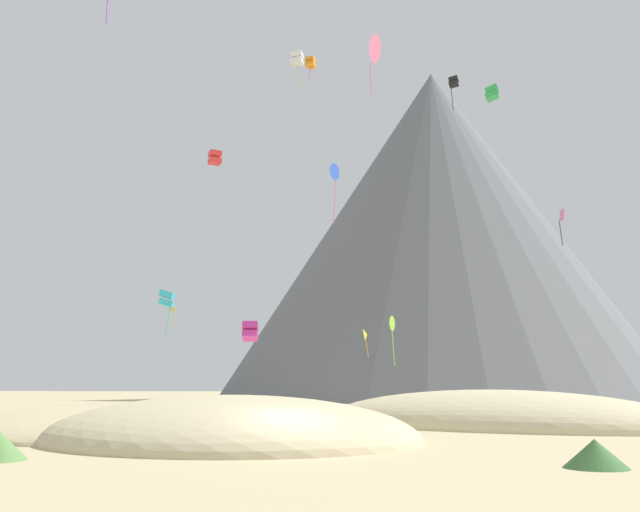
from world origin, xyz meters
name	(u,v)px	position (x,y,z in m)	size (l,w,h in m)	color
ground_plane	(293,454)	(0.00, 0.00, 0.00)	(400.00, 400.00, 0.00)	#C6B284
dune_foreground_left	(492,426)	(8.98, 17.53, 0.00)	(22.30, 11.99, 4.10)	beige
dune_foreground_right	(230,440)	(-3.57, 5.89, 0.00)	(15.50, 17.15, 3.82)	#CCBA8E
dune_midground	(83,432)	(-12.09, 10.16, 0.00)	(18.22, 15.34, 2.39)	#C6B284
bush_far_right	(595,454)	(9.21, -3.19, 0.41)	(1.87, 1.87, 0.82)	#386633
bush_far_left	(370,415)	(1.80, 23.69, 0.30)	(1.03, 1.03, 0.61)	#386633
bush_scatter_east	(482,424)	(7.89, 12.89, 0.37)	(1.57, 1.57, 0.74)	#386633
rock_massif	(430,234)	(9.80, 95.57, 27.73)	(91.09, 91.09, 56.97)	slate
kite_white_high	(297,59)	(-7.52, 53.46, 40.53)	(1.51, 1.44, 4.56)	white
kite_black_high	(454,82)	(10.99, 55.71, 37.69)	(1.35, 1.30, 4.11)	black
kite_orange_high	(311,63)	(-5.07, 46.66, 36.70)	(1.13, 1.18, 2.82)	orange
kite_green_high	(492,93)	(14.58, 50.21, 33.80)	(1.71, 1.62, 1.63)	green
kite_blue_mid	(334,173)	(-1.87, 38.13, 21.57)	(1.05, 1.51, 5.69)	blue
kite_cyan_low	(167,299)	(-16.91, 36.95, 9.91)	(1.47, 1.38, 3.91)	#33BCDB
kite_red_mid	(215,158)	(-12.91, 37.27, 23.16)	(1.48, 1.47, 1.23)	red
kite_rainbow_high	(374,49)	(2.30, 27.48, 28.36)	(1.37, 2.32, 5.03)	#E5668C
kite_gold_low	(171,310)	(-22.70, 56.32, 10.98)	(0.98, 0.46, 2.89)	gold
kite_yellow_low	(366,335)	(0.53, 47.81, 7.26)	(0.54, 1.27, 2.87)	yellow
kite_pink_mid	(562,219)	(22.00, 53.63, 20.26)	(0.73, 1.14, 4.17)	pink
kite_lime_low	(391,324)	(3.15, 42.95, 7.94)	(0.76, 1.44, 4.73)	#8CD133
kite_magenta_low	(250,331)	(-9.80, 39.79, 7.15)	(1.56, 1.67, 1.86)	#D1339E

